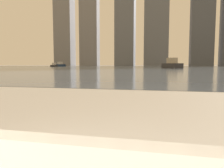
% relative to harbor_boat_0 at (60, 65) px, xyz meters
% --- Properties ---
extents(harbor_water, '(180.00, 110.00, 0.01)m').
position_rel_harbor_boat_0_xyz_m(harbor_water, '(36.68, -14.69, -0.63)').
color(harbor_water, slate).
rests_on(harbor_water, ground_plane).
extents(harbor_boat_0, '(2.55, 4.98, 1.78)m').
position_rel_harbor_boat_0_xyz_m(harbor_boat_0, '(0.00, 0.00, 0.00)').
color(harbor_boat_0, navy).
rests_on(harbor_boat_0, harbor_water).
extents(harbor_boat_2, '(1.42, 3.49, 1.28)m').
position_rel_harbor_boat_0_xyz_m(harbor_boat_2, '(3.56, -11.59, -0.18)').
color(harbor_boat_2, '#2D2D33').
rests_on(harbor_boat_2, harbor_water).
extents(harbor_boat_3, '(4.14, 5.98, 2.13)m').
position_rel_harbor_boat_0_xyz_m(harbor_boat_3, '(39.45, -30.21, 0.12)').
color(harbor_boat_3, '#2D2D33').
rests_on(harbor_boat_3, harbor_water).
extents(skyline_tower_0, '(10.07, 7.94, 71.25)m').
position_rel_harbor_boat_0_xyz_m(skyline_tower_0, '(-16.92, 41.31, 34.99)').
color(skyline_tower_0, slate).
rests_on(skyline_tower_0, ground_plane).
extents(skyline_tower_1, '(10.15, 6.05, 61.77)m').
position_rel_harbor_boat_0_xyz_m(skyline_tower_1, '(-1.95, 41.31, 30.25)').
color(skyline_tower_1, slate).
rests_on(skyline_tower_1, ground_plane).
extents(skyline_tower_3, '(12.40, 7.68, 46.00)m').
position_rel_harbor_boat_0_xyz_m(skyline_tower_3, '(34.67, 41.31, 22.36)').
color(skyline_tower_3, slate).
rests_on(skyline_tower_3, ground_plane).
extents(skyline_tower_4, '(10.73, 8.10, 58.51)m').
position_rel_harbor_boat_0_xyz_m(skyline_tower_4, '(56.85, 41.31, 28.62)').
color(skyline_tower_4, '#4C515B').
rests_on(skyline_tower_4, ground_plane).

